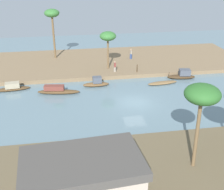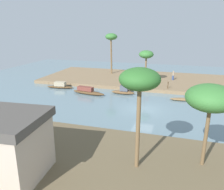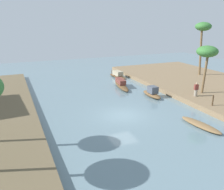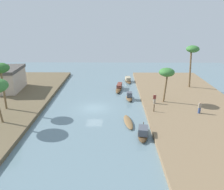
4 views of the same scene
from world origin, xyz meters
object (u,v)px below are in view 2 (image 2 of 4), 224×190
(sampan_foreground, at_px, (60,86))
(palm_tree_right_tall, at_px, (211,98))
(sampan_near_left_bank, at_px, (88,91))
(sampan_midstream, at_px, (211,96))
(palm_tree_right_short, at_px, (140,81))
(sampan_open_hull, at_px, (123,91))
(mooring_post, at_px, (168,85))
(palm_tree_left_near, at_px, (146,55))
(person_on_near_bank, at_px, (173,76))
(person_by_mooring, at_px, (148,82))
(palm_tree_left_far, at_px, (111,38))
(sampan_with_tall_canopy, at_px, (185,99))

(sampan_foreground, distance_m, palm_tree_right_tall, 27.43)
(sampan_near_left_bank, bearing_deg, sampan_midstream, -163.44)
(palm_tree_right_short, bearing_deg, sampan_midstream, -109.33)
(sampan_open_hull, bearing_deg, sampan_foreground, -1.93)
(sampan_near_left_bank, height_order, sampan_midstream, sampan_midstream)
(mooring_post, height_order, palm_tree_left_near, palm_tree_left_near)
(person_on_near_bank, distance_m, person_by_mooring, 6.71)
(sampan_foreground, relative_size, palm_tree_right_short, 0.66)
(person_on_near_bank, relative_size, palm_tree_left_far, 0.21)
(sampan_open_hull, relative_size, palm_tree_right_tall, 0.60)
(sampan_near_left_bank, xyz_separation_m, palm_tree_left_near, (-7.46, -7.06, 4.81))
(sampan_with_tall_canopy, relative_size, palm_tree_right_short, 0.63)
(sampan_near_left_bank, relative_size, palm_tree_left_near, 0.98)
(sampan_near_left_bank, xyz_separation_m, palm_tree_left_far, (0.36, -13.35, 7.02))
(palm_tree_right_short, bearing_deg, sampan_with_tall_canopy, -100.73)
(sampan_open_hull, relative_size, person_on_near_bank, 2.11)
(sampan_open_hull, height_order, sampan_midstream, sampan_midstream)
(sampan_open_hull, bearing_deg, sampan_near_left_bank, 17.99)
(sampan_midstream, bearing_deg, person_on_near_bank, -48.57)
(palm_tree_left_near, xyz_separation_m, palm_tree_right_tall, (-7.44, 22.47, 0.13))
(sampan_open_hull, xyz_separation_m, palm_tree_right_short, (-5.52, 18.38, 6.03))
(sampan_midstream, bearing_deg, palm_tree_left_far, -23.07)
(sampan_open_hull, xyz_separation_m, palm_tree_left_far, (5.43, -11.71, 6.99))
(palm_tree_left_near, bearing_deg, sampan_foreground, 20.98)
(sampan_foreground, bearing_deg, sampan_open_hull, 171.57)
(person_by_mooring, bearing_deg, palm_tree_right_tall, -156.13)
(palm_tree_right_tall, bearing_deg, person_by_mooring, -72.09)
(sampan_open_hull, xyz_separation_m, person_by_mooring, (-3.13, -3.71, 0.76))
(mooring_post, bearing_deg, palm_tree_right_short, 88.05)
(sampan_near_left_bank, bearing_deg, palm_tree_right_short, 130.75)
(person_by_mooring, bearing_deg, mooring_post, -94.90)
(palm_tree_left_far, height_order, palm_tree_right_tall, palm_tree_left_far)
(sampan_foreground, relative_size, mooring_post, 4.13)
(sampan_with_tall_canopy, xyz_separation_m, palm_tree_right_tall, (-0.96, 16.36, 5.19))
(sampan_with_tall_canopy, relative_size, person_on_near_bank, 2.59)
(person_on_near_bank, xyz_separation_m, palm_tree_right_short, (1.22, 27.74, 5.25))
(sampan_open_hull, height_order, person_on_near_bank, person_on_near_bank)
(sampan_open_hull, relative_size, sampan_foreground, 0.77)
(sampan_with_tall_canopy, bearing_deg, palm_tree_left_far, -47.72)
(sampan_midstream, relative_size, palm_tree_left_near, 0.74)
(sampan_near_left_bank, height_order, person_on_near_bank, person_on_near_bank)
(palm_tree_left_near, relative_size, palm_tree_left_far, 0.69)
(sampan_near_left_bank, xyz_separation_m, palm_tree_right_tall, (-14.90, 15.42, 4.95))
(palm_tree_left_near, bearing_deg, sampan_open_hull, 66.18)
(person_on_near_bank, height_order, mooring_post, person_on_near_bank)
(sampan_with_tall_canopy, xyz_separation_m, palm_tree_right_short, (3.35, 17.69, 6.31))
(palm_tree_right_short, bearing_deg, sampan_foreground, -49.06)
(sampan_with_tall_canopy, distance_m, person_on_near_bank, 10.33)
(sampan_open_hull, height_order, palm_tree_right_tall, palm_tree_right_tall)
(sampan_near_left_bank, distance_m, sampan_midstream, 17.51)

